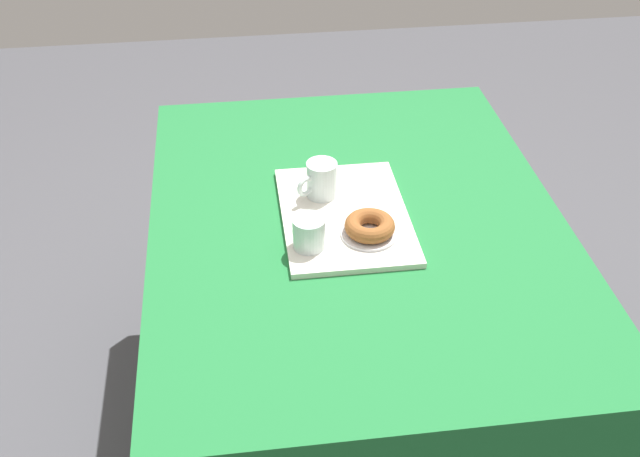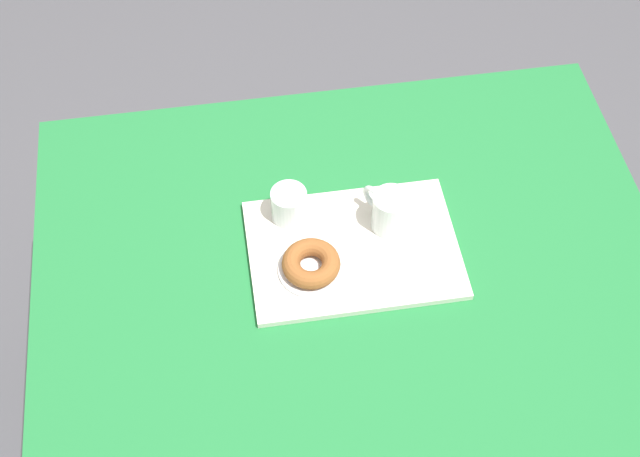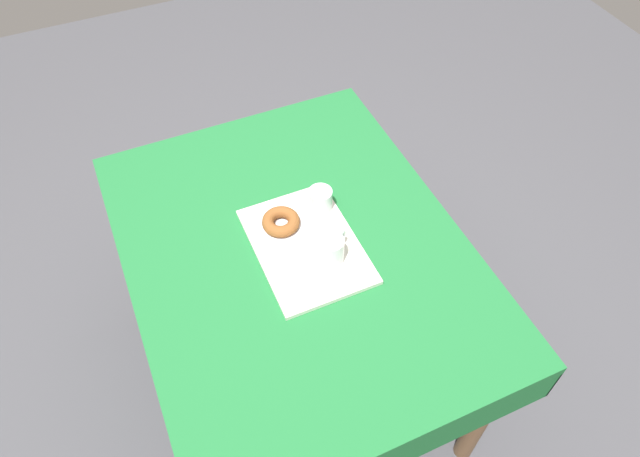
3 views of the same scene
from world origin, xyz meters
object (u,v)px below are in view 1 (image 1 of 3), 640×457
Objects in this scene: serving_tray at (345,215)px; water_glass_near at (309,234)px; tea_mug_left at (321,181)px; donut_plate_left at (369,233)px; sugar_donut_left at (370,226)px; dining_table at (356,250)px.

serving_tray is 0.16m from water_glass_near.
donut_plate_left is (0.18, 0.09, -0.04)m from tea_mug_left.
tea_mug_left is 0.20m from sugar_donut_left.
serving_tray is 3.65× the size of sugar_donut_left.
water_glass_near reaches higher than serving_tray.
water_glass_near is (0.11, -0.13, 0.15)m from dining_table.
serving_tray is at bearing -101.10° from dining_table.
serving_tray is at bearing 139.85° from water_glass_near.
serving_tray is 5.70× the size of water_glass_near.
tea_mug_left is at bearing -152.91° from donut_plate_left.
water_glass_near is 0.15m from donut_plate_left.
serving_tray is 3.20× the size of donut_plate_left.
water_glass_near reaches higher than sugar_donut_left.
water_glass_near reaches higher than dining_table.
sugar_donut_left is (0.09, 0.04, 0.03)m from serving_tray.
dining_table is 17.23× the size of water_glass_near.
water_glass_near is 0.56× the size of donut_plate_left.
donut_plate_left is at bearing 0.00° from sugar_donut_left.
water_glass_near is (0.20, -0.05, -0.01)m from tea_mug_left.
tea_mug_left reaches higher than dining_table.
serving_tray is at bearing 29.54° from tea_mug_left.
tea_mug_left is 0.20m from donut_plate_left.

